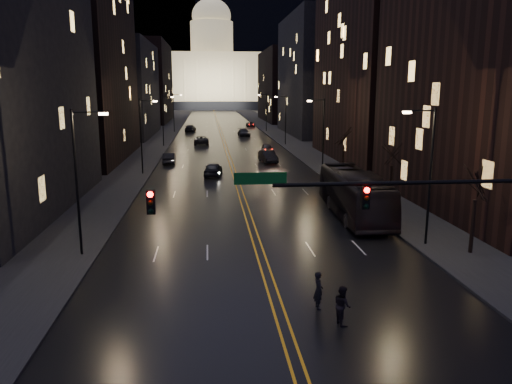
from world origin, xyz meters
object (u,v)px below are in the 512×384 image
object	(u,v)px
receding_car_a	(268,157)
pedestrian_a	(318,290)
bus	(354,194)
pedestrian_b	(342,305)
traffic_signal	(419,207)
oncoming_car_b	(169,158)
oncoming_car_a	(213,169)

from	to	relation	value
receding_car_a	pedestrian_a	xyz separation A→B (m)	(-3.34, -47.34, 0.06)
receding_car_a	pedestrian_a	bearing A→B (deg)	-101.09
bus	pedestrian_b	xyz separation A→B (m)	(-5.93, -18.38, -0.97)
traffic_signal	oncoming_car_b	world-z (taller)	traffic_signal
oncoming_car_a	pedestrian_a	size ratio (longest dim) A/B	2.61
oncoming_car_b	pedestrian_a	distance (m)	48.76
bus	pedestrian_b	size ratio (longest dim) A/B	7.55
receding_car_a	pedestrian_b	size ratio (longest dim) A/B	2.93
traffic_signal	bus	world-z (taller)	traffic_signal
pedestrian_a	oncoming_car_b	bearing A→B (deg)	7.12
bus	oncoming_car_b	distance (m)	35.27
receding_car_a	pedestrian_a	size ratio (longest dim) A/B	2.82
bus	receding_car_a	bearing A→B (deg)	98.12
traffic_signal	oncoming_car_a	size ratio (longest dim) A/B	3.62
traffic_signal	pedestrian_b	bearing A→B (deg)	-173.88
pedestrian_a	pedestrian_b	xyz separation A→B (m)	(0.70, -1.62, -0.03)
receding_car_a	pedestrian_b	distance (m)	49.03
receding_car_a	oncoming_car_a	bearing A→B (deg)	-134.26
pedestrian_b	traffic_signal	bearing A→B (deg)	-93.65
traffic_signal	pedestrian_a	world-z (taller)	traffic_signal
pedestrian_b	oncoming_car_a	bearing A→B (deg)	-2.20
traffic_signal	receding_car_a	world-z (taller)	traffic_signal
oncoming_car_a	receding_car_a	distance (m)	12.86
bus	oncoming_car_a	world-z (taller)	bus
oncoming_car_a	pedestrian_b	bearing A→B (deg)	104.45
oncoming_car_b	traffic_signal	bearing A→B (deg)	104.72
bus	oncoming_car_b	size ratio (longest dim) A/B	2.91
receding_car_a	oncoming_car_b	bearing A→B (deg)	171.67
oncoming_car_b	receding_car_a	world-z (taller)	receding_car_a
traffic_signal	oncoming_car_a	xyz separation A→B (m)	(-8.48, 38.35, -4.29)
pedestrian_a	pedestrian_b	world-z (taller)	pedestrian_a
oncoming_car_a	pedestrian_a	xyz separation A→B (m)	(4.44, -37.09, 0.10)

